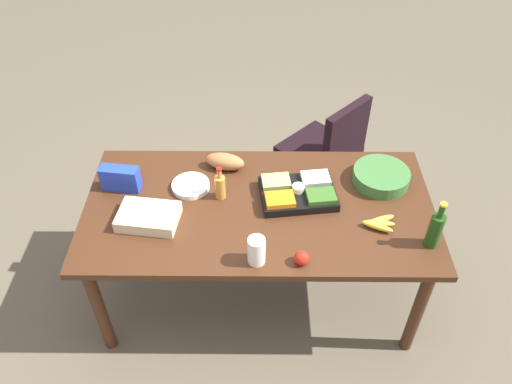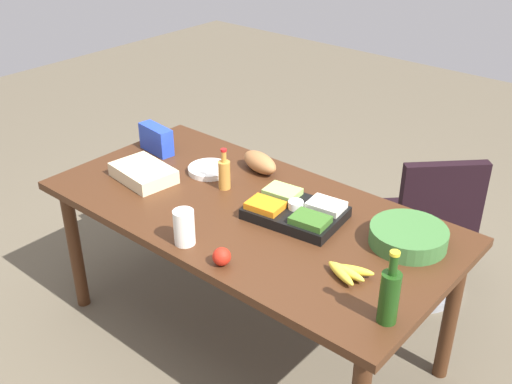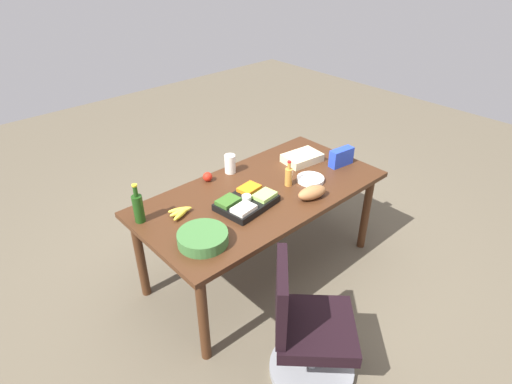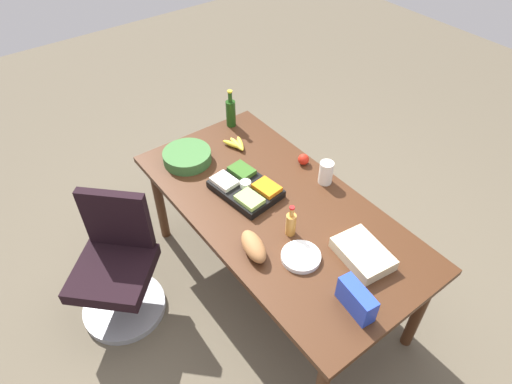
{
  "view_description": "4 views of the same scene",
  "coord_description": "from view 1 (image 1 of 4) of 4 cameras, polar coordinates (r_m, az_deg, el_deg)",
  "views": [
    {
      "loc": [
        -0.0,
        -2.05,
        2.8
      ],
      "look_at": [
        -0.02,
        0.01,
        0.88
      ],
      "focal_mm": 35.97,
      "sensor_mm": 36.0,
      "label": 1
    },
    {
      "loc": [
        1.63,
        -1.86,
        2.24
      ],
      "look_at": [
        -0.02,
        0.09,
        0.83
      ],
      "focal_mm": 42.96,
      "sensor_mm": 36.0,
      "label": 2
    },
    {
      "loc": [
        1.91,
        2.02,
        2.5
      ],
      "look_at": [
        0.07,
        0.01,
        0.81
      ],
      "focal_mm": 29.6,
      "sensor_mm": 36.0,
      "label": 3
    },
    {
      "loc": [
        -1.5,
        1.28,
        2.74
      ],
      "look_at": [
        0.1,
        0.08,
        0.87
      ],
      "focal_mm": 31.51,
      "sensor_mm": 36.0,
      "label": 4
    }
  ],
  "objects": [
    {
      "name": "ground_plane",
      "position": [
        3.47,
        0.3,
        -10.84
      ],
      "size": [
        10.0,
        10.0,
        0.0
      ],
      "primitive_type": "plane",
      "color": "brown"
    },
    {
      "name": "conference_table",
      "position": [
        2.94,
        0.35,
        -2.71
      ],
      "size": [
        1.96,
        0.99,
        0.78
      ],
      "color": "#422413",
      "rests_on": "ground"
    },
    {
      "name": "office_chair",
      "position": [
        3.89,
        7.5,
        3.43
      ],
      "size": [
        0.68,
        0.68,
        0.9
      ],
      "color": "gray",
      "rests_on": "ground"
    },
    {
      "name": "paper_plate_stack",
      "position": [
        3.0,
        -7.22,
        0.69
      ],
      "size": [
        0.23,
        0.23,
        0.03
      ],
      "primitive_type": "cylinder",
      "rotation": [
        0.0,
        0.0,
        0.05
      ],
      "color": "white",
      "rests_on": "conference_table"
    },
    {
      "name": "mayo_jar",
      "position": [
        2.55,
        0.11,
        -6.54
      ],
      "size": [
        0.1,
        0.1,
        0.16
      ],
      "primitive_type": "cylinder",
      "rotation": [
        0.0,
        0.0,
        -0.17
      ],
      "color": "white",
      "rests_on": "conference_table"
    },
    {
      "name": "banana_bunch",
      "position": [
        2.83,
        13.56,
        -3.38
      ],
      "size": [
        0.19,
        0.15,
        0.04
      ],
      "color": "yellow",
      "rests_on": "conference_table"
    },
    {
      "name": "apple_red",
      "position": [
        2.58,
        5.16,
        -7.32
      ],
      "size": [
        0.1,
        0.1,
        0.08
      ],
      "primitive_type": "sphere",
      "rotation": [
        0.0,
        0.0,
        -0.31
      ],
      "color": "red",
      "rests_on": "conference_table"
    },
    {
      "name": "veggie_tray",
      "position": [
        2.92,
        4.74,
        -0.04
      ],
      "size": [
        0.45,
        0.35,
        0.09
      ],
      "color": "black",
      "rests_on": "conference_table"
    },
    {
      "name": "sheet_cake",
      "position": [
        2.83,
        -11.82,
        -2.72
      ],
      "size": [
        0.35,
        0.26,
        0.07
      ],
      "primitive_type": "cube",
      "rotation": [
        0.0,
        0.0,
        -0.13
      ],
      "color": "beige",
      "rests_on": "conference_table"
    },
    {
      "name": "salad_bowl",
      "position": [
        3.09,
        13.78,
        1.68
      ],
      "size": [
        0.4,
        0.4,
        0.08
      ],
      "primitive_type": "cylinder",
      "rotation": [
        0.0,
        0.0,
        0.26
      ],
      "color": "#3B6C33",
      "rests_on": "conference_table"
    },
    {
      "name": "wine_bottle",
      "position": [
        2.75,
        19.35,
        -3.94
      ],
      "size": [
        0.08,
        0.08,
        0.3
      ],
      "color": "#1B4112",
      "rests_on": "conference_table"
    },
    {
      "name": "chip_bag_blue",
      "position": [
        3.04,
        -14.8,
        1.46
      ],
      "size": [
        0.23,
        0.11,
        0.15
      ],
      "primitive_type": "cube",
      "rotation": [
        0.0,
        0.0,
        -0.13
      ],
      "color": "blue",
      "rests_on": "conference_table"
    },
    {
      "name": "dressing_bottle",
      "position": [
        2.89,
        -3.96,
        0.65
      ],
      "size": [
        0.07,
        0.07,
        0.21
      ],
      "color": "#C88737",
      "rests_on": "conference_table"
    },
    {
      "name": "bread_loaf",
      "position": [
        3.1,
        -3.43,
        3.41
      ],
      "size": [
        0.26,
        0.16,
        0.1
      ],
      "primitive_type": "ellipsoid",
      "rotation": [
        0.0,
        0.0,
        -0.24
      ],
      "color": "#A1683B",
      "rests_on": "conference_table"
    }
  ]
}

